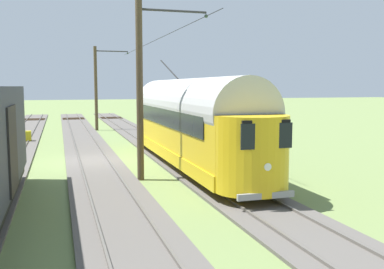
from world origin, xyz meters
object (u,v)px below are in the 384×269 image
at_px(catenary_pole_foreground, 97,87).
at_px(catenary_pole_mid_near, 142,87).
at_px(vintage_streetcar, 190,121).
at_px(track_end_bumper, 18,137).
at_px(switch_stand, 156,126).

relative_size(catenary_pole_foreground, catenary_pole_mid_near, 1.00).
height_order(vintage_streetcar, track_end_bumper, vintage_streetcar).
bearing_deg(catenary_pole_mid_near, vintage_streetcar, -139.36).
relative_size(catenary_pole_mid_near, track_end_bumper, 4.13).
height_order(catenary_pole_mid_near, track_end_bumper, catenary_pole_mid_near).
height_order(vintage_streetcar, catenary_pole_mid_near, catenary_pole_mid_near).
relative_size(vintage_streetcar, switch_stand, 13.55).
bearing_deg(track_end_bumper, catenary_pole_mid_near, 112.69).
bearing_deg(catenary_pole_mid_near, track_end_bumper, -67.31).
bearing_deg(track_end_bumper, catenary_pole_foreground, -130.47).
bearing_deg(switch_stand, catenary_pole_foreground, -47.71).
distance_m(catenary_pole_foreground, switch_stand, 7.20).
bearing_deg(catenary_pole_foreground, track_end_bumper, 49.53).
bearing_deg(track_end_bumper, switch_stand, -166.99).
xyz_separation_m(switch_stand, track_end_bumper, (10.47, 2.42, -0.30)).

